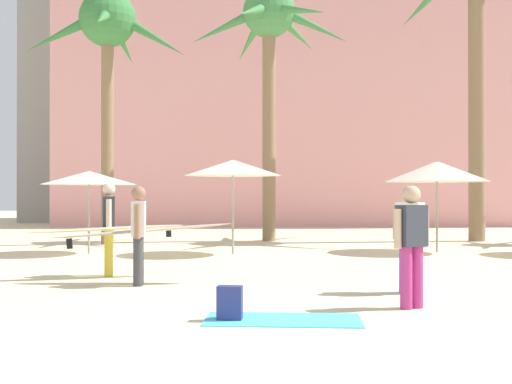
% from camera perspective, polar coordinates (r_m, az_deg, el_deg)
% --- Properties ---
extents(hotel_pink, '(24.67, 9.92, 14.68)m').
position_cam_1_polar(hotel_pink, '(37.03, 3.99, 8.77)').
color(hotel_pink, pink).
rests_on(hotel_pink, ground).
extents(palm_tree_far_left, '(5.37, 5.11, 8.49)m').
position_cam_1_polar(palm_tree_far_left, '(22.74, 1.19, 13.34)').
color(palm_tree_far_left, '#896B4C').
rests_on(palm_tree_far_left, ground).
extents(palm_tree_left, '(5.07, 5.28, 7.87)m').
position_cam_1_polar(palm_tree_left, '(21.67, -12.54, 12.87)').
color(palm_tree_left, '#896B4C').
rests_on(palm_tree_left, ground).
extents(cafe_umbrella_1, '(2.48, 2.48, 2.43)m').
position_cam_1_polar(cafe_umbrella_1, '(17.12, -1.99, 2.08)').
color(cafe_umbrella_1, gray).
rests_on(cafe_umbrella_1, ground).
extents(cafe_umbrella_2, '(2.45, 2.45, 2.15)m').
position_cam_1_polar(cafe_umbrella_2, '(17.81, -14.09, 1.18)').
color(cafe_umbrella_2, gray).
rests_on(cafe_umbrella_2, ground).
extents(cafe_umbrella_3, '(2.74, 2.74, 2.42)m').
position_cam_1_polar(cafe_umbrella_3, '(18.36, 15.20, 1.70)').
color(cafe_umbrella_3, gray).
rests_on(cafe_umbrella_3, ground).
extents(beach_towel, '(1.95, 1.06, 0.01)m').
position_cam_1_polar(beach_towel, '(8.22, 2.32, -10.85)').
color(beach_towel, '#4CC6D6').
rests_on(beach_towel, ground).
extents(backpack, '(0.32, 0.27, 0.42)m').
position_cam_1_polar(backpack, '(8.18, -2.25, -9.52)').
color(backpack, navy).
rests_on(backpack, ground).
extents(person_far_right, '(2.88, 1.15, 1.75)m').
position_cam_1_polar(person_far_right, '(12.68, -12.57, -2.88)').
color(person_far_right, gold).
rests_on(person_far_right, ground).
extents(person_near_right, '(3.13, 0.78, 1.67)m').
position_cam_1_polar(person_near_right, '(11.53, -9.91, -3.30)').
color(person_near_right, '#3D3D42').
rests_on(person_near_right, ground).
extents(person_mid_center, '(0.57, 0.39, 1.64)m').
position_cam_1_polar(person_mid_center, '(9.17, 13.16, -4.12)').
color(person_mid_center, '#B7337F').
rests_on(person_mid_center, ground).
extents(person_mid_right, '(0.50, 0.49, 1.67)m').
position_cam_1_polar(person_mid_right, '(10.62, 13.02, -3.52)').
color(person_mid_right, blue).
rests_on(person_mid_right, ground).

